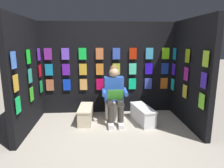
# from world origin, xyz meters

# --- Properties ---
(ground_plane) EXTENTS (30.00, 30.00, 0.00)m
(ground_plane) POSITION_xyz_m (0.00, 0.00, 0.00)
(ground_plane) COLOR #B2A899
(display_wall_back) EXTENTS (3.17, 0.14, 2.11)m
(display_wall_back) POSITION_xyz_m (0.00, -1.71, 1.06)
(display_wall_back) COLOR black
(display_wall_back) RESTS_ON ground
(display_wall_left) EXTENTS (0.14, 1.66, 2.11)m
(display_wall_left) POSITION_xyz_m (-1.58, -0.83, 1.06)
(display_wall_left) COLOR black
(display_wall_left) RESTS_ON ground
(display_wall_right) EXTENTS (0.14, 1.66, 2.11)m
(display_wall_right) POSITION_xyz_m (1.58, -0.83, 1.06)
(display_wall_right) COLOR black
(display_wall_right) RESTS_ON ground
(toilet) EXTENTS (0.41, 0.56, 0.77)m
(toilet) POSITION_xyz_m (-0.10, -1.30, 0.33)
(toilet) COLOR white
(toilet) RESTS_ON ground
(person_reading) EXTENTS (0.53, 0.69, 1.19)m
(person_reading) POSITION_xyz_m (-0.10, -1.07, 0.60)
(person_reading) COLOR blue
(person_reading) RESTS_ON ground
(comic_longbox_near) EXTENTS (0.31, 0.72, 0.33)m
(comic_longbox_near) POSITION_xyz_m (0.51, -1.09, 0.17)
(comic_longbox_near) COLOR beige
(comic_longbox_near) RESTS_ON ground
(comic_longbox_far) EXTENTS (0.43, 0.82, 0.34)m
(comic_longbox_far) POSITION_xyz_m (-0.69, -0.98, 0.17)
(comic_longbox_far) COLOR silver
(comic_longbox_far) RESTS_ON ground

